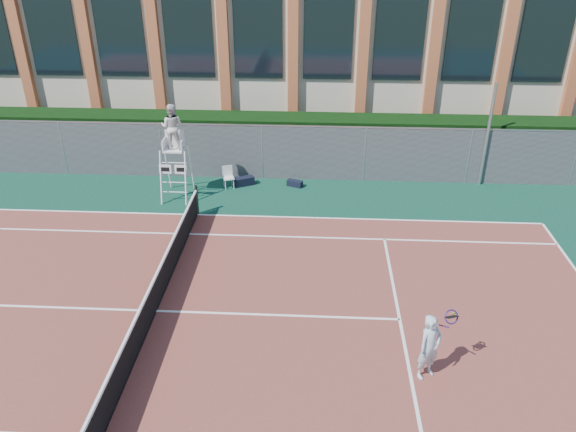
# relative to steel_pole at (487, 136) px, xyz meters

# --- Properties ---
(ground) EXTENTS (120.00, 120.00, 0.00)m
(ground) POSITION_rel_steel_pole_xyz_m (-10.53, -8.70, -2.01)
(ground) COLOR #233814
(apron) EXTENTS (36.00, 20.00, 0.01)m
(apron) POSITION_rel_steel_pole_xyz_m (-10.53, -7.70, -2.00)
(apron) COLOR #0C3425
(apron) RESTS_ON ground
(tennis_court) EXTENTS (23.77, 10.97, 0.02)m
(tennis_court) POSITION_rel_steel_pole_xyz_m (-10.53, -8.70, -1.99)
(tennis_court) COLOR brown
(tennis_court) RESTS_ON apron
(tennis_net) EXTENTS (0.10, 11.30, 1.10)m
(tennis_net) POSITION_rel_steel_pole_xyz_m (-10.53, -8.70, -1.47)
(tennis_net) COLOR black
(tennis_net) RESTS_ON ground
(fence) EXTENTS (40.00, 0.06, 2.20)m
(fence) POSITION_rel_steel_pole_xyz_m (-10.53, 0.10, -0.91)
(fence) COLOR #595E60
(fence) RESTS_ON ground
(hedge) EXTENTS (40.00, 1.40, 2.20)m
(hedge) POSITION_rel_steel_pole_xyz_m (-10.53, 1.30, -0.91)
(hedge) COLOR black
(hedge) RESTS_ON ground
(building) EXTENTS (45.00, 10.60, 8.22)m
(building) POSITION_rel_steel_pole_xyz_m (-10.53, 9.25, 2.14)
(building) COLOR beige
(building) RESTS_ON ground
(steel_pole) EXTENTS (0.12, 0.12, 4.01)m
(steel_pole) POSITION_rel_steel_pole_xyz_m (0.00, 0.00, 0.00)
(steel_pole) COLOR #9EA0A5
(steel_pole) RESTS_ON ground
(umpire_chair) EXTENTS (1.00, 1.53, 3.57)m
(umpire_chair) POSITION_rel_steel_pole_xyz_m (-11.54, -1.65, 0.60)
(umpire_chair) COLOR white
(umpire_chair) RESTS_ON ground
(plastic_chair) EXTENTS (0.51, 0.51, 0.85)m
(plastic_chair) POSITION_rel_steel_pole_xyz_m (-9.78, -0.81, -1.50)
(plastic_chair) COLOR silver
(plastic_chair) RESTS_ON apron
(sports_bag_near) EXTENTS (0.83, 0.62, 0.33)m
(sports_bag_near) POSITION_rel_steel_pole_xyz_m (-9.20, -0.61, -1.83)
(sports_bag_near) COLOR black
(sports_bag_near) RESTS_ON apron
(sports_bag_far) EXTENTS (0.64, 0.46, 0.24)m
(sports_bag_far) POSITION_rel_steel_pole_xyz_m (-7.22, -0.59, -1.88)
(sports_bag_far) COLOR black
(sports_bag_far) RESTS_ON apron
(tennis_player) EXTENTS (0.98, 0.76, 1.65)m
(tennis_player) POSITION_rel_steel_pole_xyz_m (-3.79, -10.68, -1.16)
(tennis_player) COLOR silver
(tennis_player) RESTS_ON tennis_court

